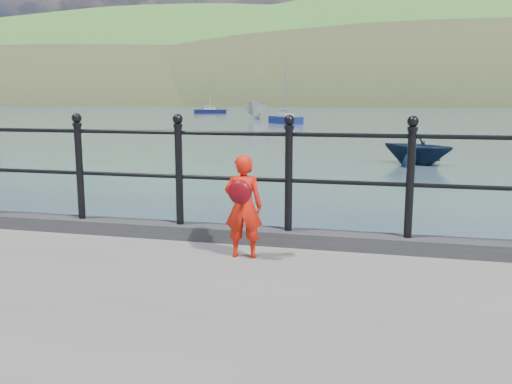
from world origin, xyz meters
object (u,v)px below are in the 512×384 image
(railing, at_px, (232,164))
(sailboat_port, at_px, (285,120))
(launch_white, at_px, (256,110))
(sailboat_left, at_px, (210,112))
(child, at_px, (243,206))
(launch_navy, at_px, (417,145))

(railing, distance_m, sailboat_port, 49.64)
(launch_white, bearing_deg, sailboat_port, -64.91)
(railing, xyz_separation_m, sailboat_left, (-27.52, 80.67, -1.48))
(launch_white, relative_size, sailboat_port, 0.83)
(sailboat_left, distance_m, sailboat_port, 36.95)
(railing, height_order, launch_white, railing)
(launch_white, bearing_deg, child, -80.60)
(child, bearing_deg, railing, -71.15)
(launch_navy, bearing_deg, launch_white, 51.03)
(railing, xyz_separation_m, launch_navy, (2.62, 16.14, -1.09))
(child, relative_size, launch_navy, 0.36)
(launch_white, distance_m, sailboat_port, 10.99)
(railing, height_order, child, railing)
(railing, relative_size, launch_white, 3.16)
(launch_navy, distance_m, sailboat_left, 71.22)
(railing, distance_m, launch_navy, 16.39)
(railing, bearing_deg, launch_white, 103.60)
(railing, height_order, launch_navy, railing)
(launch_navy, bearing_deg, child, -158.61)
(child, bearing_deg, launch_white, -83.16)
(sailboat_left, relative_size, sailboat_port, 1.11)
(launch_white, xyz_separation_m, sailboat_left, (-13.39, 22.28, -0.77))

